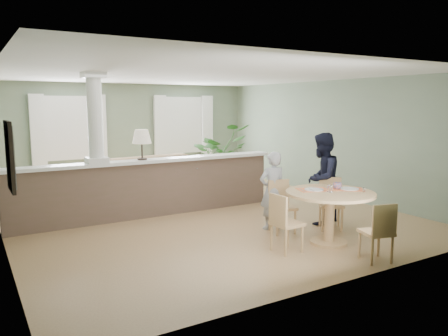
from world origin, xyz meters
TOP-DOWN VIEW (x-y plane):
  - ground at (0.00, 0.00)m, footprint 8.00×8.00m
  - room_shell at (-0.03, 0.63)m, footprint 7.02×8.02m
  - pony_wall at (-0.99, 0.20)m, footprint 5.32×0.38m
  - sofa at (-0.29, 1.78)m, footprint 3.30×1.58m
  - houseplant at (1.74, 2.12)m, footprint 1.69×1.52m
  - dining_table at (0.86, -2.79)m, footprint 1.36×1.36m
  - chair_far_boy at (0.63, -1.88)m, footprint 0.48×0.48m
  - chair_far_man at (1.49, -2.17)m, footprint 0.56×0.56m
  - chair_near at (0.84, -3.76)m, footprint 0.47×0.47m
  - chair_side at (-0.01, -2.76)m, footprint 0.41×0.41m
  - child_person at (0.59, -1.70)m, footprint 0.53×0.38m
  - man_person at (1.57, -1.86)m, footprint 0.99×0.90m

SIDE VIEW (x-z plane):
  - ground at x=0.00m, z-range 0.00..0.00m
  - chair_near at x=0.84m, z-range 0.04..0.88m
  - sofa at x=-0.29m, z-range 0.00..0.93m
  - chair_side at x=-0.01m, z-range 0.04..0.91m
  - chair_far_boy at x=0.63m, z-range 0.05..0.92m
  - chair_far_man at x=1.49m, z-range 0.05..0.93m
  - dining_table at x=0.86m, z-range 0.19..1.11m
  - child_person at x=0.59m, z-range 0.00..1.35m
  - pony_wall at x=-0.99m, z-range -0.64..2.06m
  - man_person at x=1.57m, z-range 0.00..1.65m
  - houseplant at x=1.74m, z-range 0.00..1.66m
  - room_shell at x=-0.03m, z-range 0.46..3.17m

